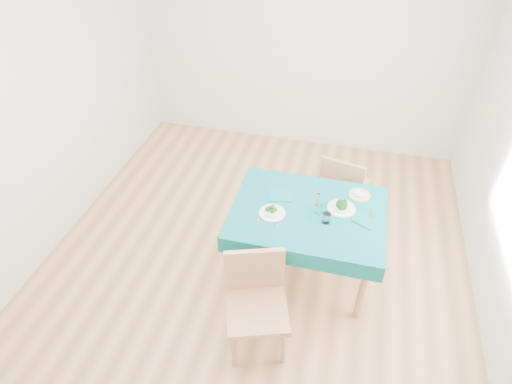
% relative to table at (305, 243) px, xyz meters
% --- Properties ---
extents(room_shell, '(4.02, 4.52, 2.73)m').
position_rel_table_xyz_m(room_shell, '(-0.46, 0.03, 0.97)').
color(room_shell, '#A97146').
rests_on(room_shell, ground).
extents(table, '(1.28, 0.97, 0.76)m').
position_rel_table_xyz_m(table, '(0.00, 0.00, 0.00)').
color(table, '#085C5F').
rests_on(table, ground).
extents(chair_near, '(0.60, 0.62, 1.14)m').
position_rel_table_xyz_m(chair_near, '(-0.23, -0.83, 0.19)').
color(chair_near, '#A9754F').
rests_on(chair_near, ground).
extents(chair_far, '(0.53, 0.56, 1.08)m').
position_rel_table_xyz_m(chair_far, '(0.27, 0.85, 0.16)').
color(chair_far, '#A9754F').
rests_on(chair_far, ground).
extents(bowl_near, '(0.22, 0.22, 0.07)m').
position_rel_table_xyz_m(bowl_near, '(-0.29, -0.10, 0.41)').
color(bowl_near, white).
rests_on(bowl_near, table).
extents(bowl_far, '(0.24, 0.24, 0.07)m').
position_rel_table_xyz_m(bowl_far, '(0.27, 0.09, 0.42)').
color(bowl_far, white).
rests_on(bowl_far, table).
extents(fork_near, '(0.03, 0.18, 0.00)m').
position_rel_table_xyz_m(fork_near, '(-0.38, -0.15, 0.38)').
color(fork_near, silver).
rests_on(fork_near, table).
extents(knife_near, '(0.04, 0.22, 0.00)m').
position_rel_table_xyz_m(knife_near, '(-0.20, -0.16, 0.38)').
color(knife_near, silver).
rests_on(knife_near, table).
extents(fork_far, '(0.06, 0.16, 0.00)m').
position_rel_table_xyz_m(fork_far, '(0.04, 0.18, 0.38)').
color(fork_far, silver).
rests_on(fork_far, table).
extents(knife_far, '(0.03, 0.19, 0.00)m').
position_rel_table_xyz_m(knife_far, '(0.52, 0.07, 0.38)').
color(knife_far, silver).
rests_on(knife_far, table).
extents(napkin_near, '(0.22, 0.18, 0.01)m').
position_rel_table_xyz_m(napkin_near, '(-0.26, 0.12, 0.38)').
color(napkin_near, '#0C6769').
rests_on(napkin_near, table).
extents(napkin_far, '(0.23, 0.20, 0.01)m').
position_rel_table_xyz_m(napkin_far, '(0.47, -0.01, 0.38)').
color(napkin_far, '#0C6769').
rests_on(napkin_far, table).
extents(tumbler_center, '(0.06, 0.06, 0.08)m').
position_rel_table_xyz_m(tumbler_center, '(0.08, 0.00, 0.42)').
color(tumbler_center, white).
rests_on(tumbler_center, table).
extents(tumbler_side, '(0.07, 0.07, 0.09)m').
position_rel_table_xyz_m(tumbler_side, '(0.16, -0.10, 0.42)').
color(tumbler_side, white).
rests_on(tumbler_side, table).
extents(side_plate, '(0.19, 0.19, 0.01)m').
position_rel_table_xyz_m(side_plate, '(0.40, 0.31, 0.38)').
color(side_plate, '#9CD367').
rests_on(side_plate, table).
extents(bread_slice, '(0.09, 0.09, 0.01)m').
position_rel_table_xyz_m(bread_slice, '(0.40, 0.31, 0.40)').
color(bread_slice, beige).
rests_on(bread_slice, side_plate).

